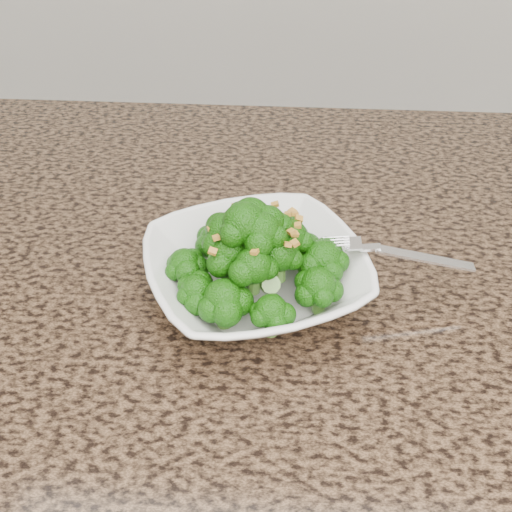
# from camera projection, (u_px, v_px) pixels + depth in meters

# --- Properties ---
(granite_counter) EXTENTS (1.64, 1.04, 0.03)m
(granite_counter) POSITION_uv_depth(u_px,v_px,m) (187.00, 352.00, 0.61)
(granite_counter) COLOR brown
(granite_counter) RESTS_ON cabinet
(bowl) EXTENTS (0.28, 0.28, 0.05)m
(bowl) POSITION_uv_depth(u_px,v_px,m) (256.00, 275.00, 0.63)
(bowl) COLOR white
(bowl) RESTS_ON granite_counter
(broccoli_pile) EXTENTS (0.19, 0.19, 0.07)m
(broccoli_pile) POSITION_uv_depth(u_px,v_px,m) (256.00, 224.00, 0.60)
(broccoli_pile) COLOR #195E0A
(broccoli_pile) RESTS_ON bowl
(garlic_topping) EXTENTS (0.11, 0.11, 0.01)m
(garlic_topping) POSITION_uv_depth(u_px,v_px,m) (256.00, 189.00, 0.57)
(garlic_topping) COLOR gold
(garlic_topping) RESTS_ON broccoli_pile
(fork) EXTENTS (0.17, 0.03, 0.01)m
(fork) POSITION_uv_depth(u_px,v_px,m) (374.00, 248.00, 0.62)
(fork) COLOR silver
(fork) RESTS_ON bowl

